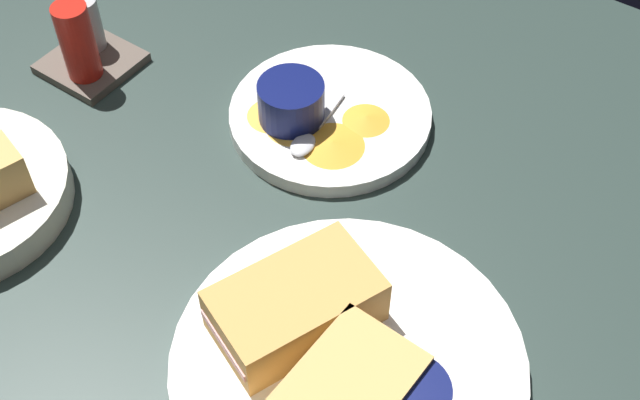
{
  "coord_description": "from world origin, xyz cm",
  "views": [
    {
      "loc": [
        -31.14,
        -29.31,
        60.67
      ],
      "look_at": [
        8.22,
        -1.51,
        3.0
      ],
      "focal_mm": 47.41,
      "sensor_mm": 36.0,
      "label": 1
    }
  ],
  "objects": [
    {
      "name": "plate_sandwich_main",
      "position": [
        -2.89,
        -12.1,
        0.8
      ],
      "size": [
        28.41,
        28.41,
        1.6
      ],
      "primitive_type": "cylinder",
      "color": "white",
      "rests_on": "ground_plane"
    },
    {
      "name": "ramekin_light_gravy",
      "position": [
        16.27,
        7.62,
        3.88
      ],
      "size": [
        6.57,
        6.57,
        4.26
      ],
      "color": "#0C144C",
      "rests_on": "plate_chips_companion"
    },
    {
      "name": "spoon_by_gravy_ramekin",
      "position": [
        14.87,
        4.47,
        1.96
      ],
      "size": [
        9.96,
        2.82,
        0.8
      ],
      "color": "silver",
      "rests_on": "plate_chips_companion"
    },
    {
      "name": "ground_plane",
      "position": [
        0.0,
        0.0,
        -1.5
      ],
      "size": [
        110.0,
        110.0,
        3.0
      ],
      "primitive_type": "cube",
      "color": "#283833"
    },
    {
      "name": "sandwich_half_near",
      "position": [
        -2.5,
        -6.72,
        4.0
      ],
      "size": [
        14.92,
        11.95,
        4.8
      ],
      "color": "tan",
      "rests_on": "plate_sandwich_main"
    },
    {
      "name": "plantain_chip_scatter",
      "position": [
        16.32,
        4.77,
        1.9
      ],
      "size": [
        11.78,
        15.06,
        0.6
      ],
      "color": "gold",
      "rests_on": "plate_chips_companion"
    },
    {
      "name": "plate_chips_companion",
      "position": [
        19.32,
        5.08,
        0.8
      ],
      "size": [
        20.34,
        20.34,
        1.6
      ],
      "primitive_type": "cylinder",
      "color": "white",
      "rests_on": "ground_plane"
    },
    {
      "name": "condiment_caddy",
      "position": [
        11.01,
        30.64,
        3.41
      ],
      "size": [
        9.0,
        9.0,
        9.5
      ],
      "color": "brown",
      "rests_on": "ground_plane"
    },
    {
      "name": "spoon_by_dark_ramekin",
      "position": [
        -2.39,
        -13.66,
        1.96
      ],
      "size": [
        5.19,
        9.66,
        0.8
      ],
      "color": "silver",
      "rests_on": "plate_sandwich_main"
    }
  ]
}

